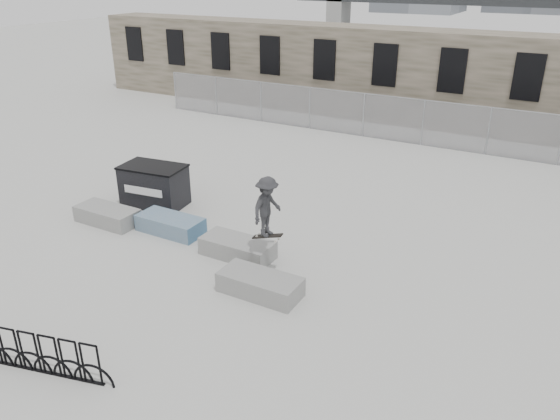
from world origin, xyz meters
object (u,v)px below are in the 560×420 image
Objects in this scene: planter_center_right at (238,247)px; planter_far_left at (107,215)px; dumpster at (154,185)px; planter_center_left at (170,224)px; planter_offset at (260,284)px; bike_rack at (0,346)px; skateboarder at (267,207)px.

planter_far_left is at bearing -177.73° from planter_center_right.
dumpster reaches higher than planter_far_left.
planter_center_left is 2.28m from dumpster.
planter_far_left is 1.00× the size of planter_offset.
dumpster reaches higher than planter_center_right.
planter_center_right is 0.42× the size of bike_rack.
bike_rack is at bearing -62.14° from planter_far_left.
planter_center_right is 1.00× the size of planter_offset.
planter_offset is 1.89m from skateboarder.
planter_center_left is 1.00× the size of planter_center_right.
dumpster is at bearing 109.73° from bike_rack.
planter_center_left is 6.32m from bike_rack.
planter_far_left is 4.66m from planter_center_right.
planter_center_left and planter_offset have the same top height.
planter_far_left is 5.98m from skateboarder.
skateboarder is at bearing 110.67° from planter_offset.
skateboarder reaches higher than bike_rack.
skateboarder is at bearing -8.49° from planter_center_left.
planter_center_right is (2.55, -0.26, 0.00)m from planter_center_left.
skateboarder is (1.12, -0.29, 1.55)m from planter_center_right.
skateboarder is (5.78, -0.10, 1.55)m from planter_far_left.
dumpster is 0.46× the size of bike_rack.
planter_center_left is 4.34m from planter_offset.
dumpster reaches higher than bike_rack.
bike_rack is 6.46m from skateboarder.
skateboarder reaches higher than planter_center_left.
bike_rack reaches higher than planter_center_left.
bike_rack is (-1.59, -5.98, 0.17)m from planter_center_right.
planter_center_left is at bearing -44.90° from dumpster.
dumpster is 8.10m from bike_rack.
skateboarder is at bearing -26.69° from dumpster.
planter_far_left is 6.26m from planter_offset.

